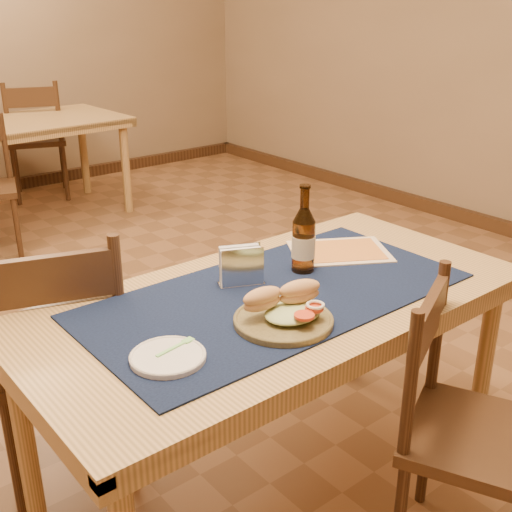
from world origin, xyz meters
TOP-DOWN VIEW (x-y plane):
  - room at (0.00, 0.00)m, footprint 6.04×7.04m
  - main_table at (0.00, -0.80)m, footprint 1.60×0.80m
  - placemat at (0.00, -0.80)m, footprint 1.20×0.60m
  - baseboard at (0.00, 0.00)m, footprint 6.00×7.00m
  - back_table at (0.32, 2.62)m, footprint 1.76×0.92m
  - chair_main_far at (-0.51, -0.28)m, footprint 0.55×0.55m
  - chair_main_near at (0.25, -1.36)m, footprint 0.54×0.54m
  - chair_back_far at (0.74, 3.09)m, footprint 0.58×0.58m
  - sandwich_plate at (-0.10, -0.95)m, footprint 0.28×0.28m
  - side_plate at (-0.46, -0.92)m, footprint 0.19×0.19m
  - fork at (-0.42, -0.90)m, footprint 0.12×0.04m
  - beer_bottle at (0.19, -0.72)m, footprint 0.08×0.08m
  - napkin_holder at (-0.04, -0.68)m, footprint 0.15×0.11m
  - menu_card at (0.40, -0.68)m, footprint 0.42×0.39m

SIDE VIEW (x-z plane):
  - baseboard at x=0.00m, z-range 0.00..0.10m
  - chair_main_near at x=0.25m, z-range 0.02..0.90m
  - chair_main_far at x=-0.51m, z-range 0.02..0.97m
  - chair_back_far at x=0.74m, z-range 0.02..1.00m
  - main_table at x=0.00m, z-range 0.29..1.04m
  - back_table at x=0.32m, z-range 0.29..1.04m
  - placemat at x=0.00m, z-range 0.75..0.76m
  - menu_card at x=0.40m, z-range 0.76..0.76m
  - side_plate at x=-0.46m, z-range 0.76..0.77m
  - fork at x=-0.42m, z-range 0.77..0.77m
  - sandwich_plate at x=-0.10m, z-range 0.73..0.84m
  - napkin_holder at x=-0.04m, z-range 0.75..0.88m
  - beer_bottle at x=0.19m, z-range 0.72..1.01m
  - room at x=0.00m, z-range -0.02..2.82m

